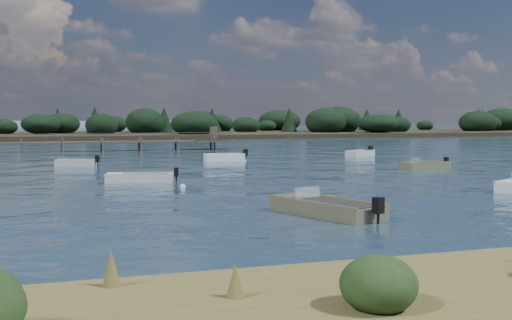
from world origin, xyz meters
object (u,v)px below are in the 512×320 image
object	(u,v)px
dinghy_mid_grey	(140,180)
dinghy_mid_white_b	(425,166)
dinghy_near_olive	(326,211)
tender_far_grey	(76,164)
tender_far_white	(224,159)
tender_far_grey_b	(360,155)

from	to	relation	value
dinghy_mid_grey	dinghy_mid_white_b	bearing A→B (deg)	9.37
dinghy_near_olive	dinghy_mid_white_b	bearing A→B (deg)	48.24
dinghy_mid_white_b	tender_far_grey	size ratio (longest dim) A/B	1.27
dinghy_mid_white_b	tender_far_white	xyz separation A→B (m)	(-12.04, 12.36, 0.05)
tender_far_white	dinghy_mid_white_b	bearing A→B (deg)	-45.77
dinghy_near_olive	tender_far_grey_b	bearing A→B (deg)	60.38
tender_far_grey_b	dinghy_mid_white_b	bearing A→B (deg)	-98.35
tender_far_white	dinghy_near_olive	world-z (taller)	tender_far_white
dinghy_mid_white_b	dinghy_mid_grey	size ratio (longest dim) A/B	1.00
dinghy_mid_white_b	tender_far_white	distance (m)	17.25
dinghy_mid_white_b	dinghy_mid_grey	distance (m)	21.90
dinghy_mid_white_b	dinghy_mid_grey	bearing A→B (deg)	-170.63
dinghy_mid_grey	dinghy_near_olive	world-z (taller)	dinghy_near_olive
tender_far_grey_b	dinghy_near_olive	bearing A→B (deg)	-119.62
tender_far_grey_b	dinghy_near_olive	size ratio (longest dim) A/B	0.67
dinghy_mid_grey	tender_far_grey_b	bearing A→B (deg)	36.96
dinghy_mid_white_b	tender_far_grey_b	distance (m)	14.42
dinghy_mid_white_b	dinghy_mid_grey	world-z (taller)	dinghy_mid_grey
dinghy_mid_white_b	tender_far_white	world-z (taller)	tender_far_white
tender_far_white	dinghy_near_olive	distance (m)	31.24
dinghy_mid_white_b	tender_far_grey_b	size ratio (longest dim) A/B	1.20
tender_far_grey_b	tender_far_grey	world-z (taller)	tender_far_grey_b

